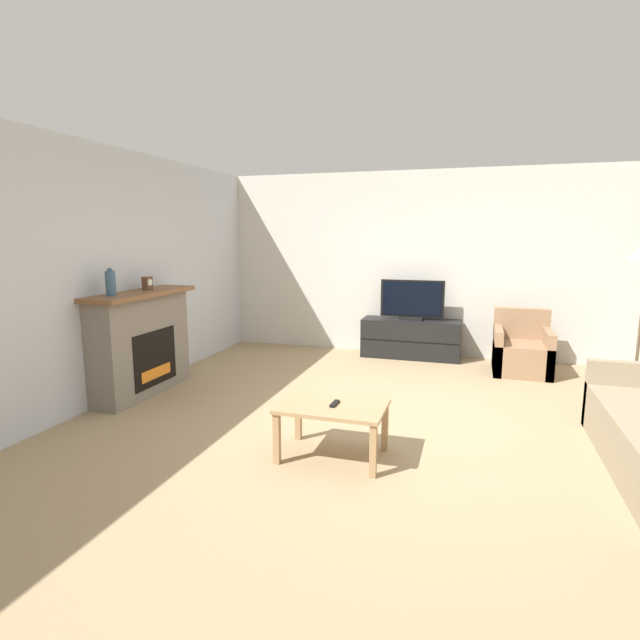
{
  "coord_description": "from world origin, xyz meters",
  "views": [
    {
      "loc": [
        0.77,
        -4.51,
        1.77
      ],
      "look_at": [
        -0.83,
        0.65,
        0.85
      ],
      "focal_mm": 28.0,
      "sensor_mm": 36.0,
      "label": 1
    }
  ],
  "objects_px": {
    "tv": "(412,301)",
    "coffee_table": "(333,412)",
    "tv_stand": "(411,339)",
    "armchair": "(522,352)",
    "mantel_vase_left": "(111,283)",
    "fireplace": "(141,342)",
    "remote": "(335,404)",
    "mantel_clock": "(147,283)"
  },
  "relations": [
    {
      "from": "tv",
      "to": "armchair",
      "type": "distance_m",
      "value": 1.63
    },
    {
      "from": "fireplace",
      "to": "tv_stand",
      "type": "distance_m",
      "value": 3.75
    },
    {
      "from": "tv_stand",
      "to": "mantel_clock",
      "type": "bearing_deg",
      "value": -137.39
    },
    {
      "from": "coffee_table",
      "to": "fireplace",
      "type": "bearing_deg",
      "value": 159.19
    },
    {
      "from": "mantel_clock",
      "to": "mantel_vase_left",
      "type": "bearing_deg",
      "value": -90.07
    },
    {
      "from": "mantel_vase_left",
      "to": "tv",
      "type": "distance_m",
      "value": 4.07
    },
    {
      "from": "mantel_vase_left",
      "to": "armchair",
      "type": "distance_m",
      "value": 5.03
    },
    {
      "from": "mantel_clock",
      "to": "tv",
      "type": "height_order",
      "value": "mantel_clock"
    },
    {
      "from": "fireplace",
      "to": "remote",
      "type": "xyz_separation_m",
      "value": [
        2.51,
        -0.95,
        -0.14
      ]
    },
    {
      "from": "remote",
      "to": "mantel_clock",
      "type": "bearing_deg",
      "value": 158.48
    },
    {
      "from": "armchair",
      "to": "fireplace",
      "type": "bearing_deg",
      "value": -151.99
    },
    {
      "from": "armchair",
      "to": "remote",
      "type": "relative_size",
      "value": 5.34
    },
    {
      "from": "mantel_vase_left",
      "to": "tv",
      "type": "xyz_separation_m",
      "value": [
        2.66,
        3.04,
        -0.47
      ]
    },
    {
      "from": "mantel_vase_left",
      "to": "mantel_clock",
      "type": "xyz_separation_m",
      "value": [
        0.0,
        0.59,
        -0.06
      ]
    },
    {
      "from": "fireplace",
      "to": "mantel_clock",
      "type": "relative_size",
      "value": 9.84
    },
    {
      "from": "mantel_clock",
      "to": "coffee_table",
      "type": "xyz_separation_m",
      "value": [
        2.48,
        -1.1,
        -0.86
      ]
    },
    {
      "from": "fireplace",
      "to": "mantel_clock",
      "type": "xyz_separation_m",
      "value": [
        0.02,
        0.15,
        0.65
      ]
    },
    {
      "from": "tv_stand",
      "to": "coffee_table",
      "type": "xyz_separation_m",
      "value": [
        -0.18,
        -3.55,
        0.1
      ]
    },
    {
      "from": "remote",
      "to": "armchair",
      "type": "bearing_deg",
      "value": 64.84
    },
    {
      "from": "tv",
      "to": "remote",
      "type": "bearing_deg",
      "value": -92.68
    },
    {
      "from": "remote",
      "to": "mantel_vase_left",
      "type": "bearing_deg",
      "value": 170.72
    },
    {
      "from": "mantel_vase_left",
      "to": "armchair",
      "type": "xyz_separation_m",
      "value": [
        4.14,
        2.66,
        -1.03
      ]
    },
    {
      "from": "tv",
      "to": "armchair",
      "type": "xyz_separation_m",
      "value": [
        1.48,
        -0.38,
        -0.56
      ]
    },
    {
      "from": "mantel_clock",
      "to": "tv_stand",
      "type": "height_order",
      "value": "mantel_clock"
    },
    {
      "from": "tv",
      "to": "coffee_table",
      "type": "bearing_deg",
      "value": -92.98
    },
    {
      "from": "tv_stand",
      "to": "armchair",
      "type": "height_order",
      "value": "armchair"
    },
    {
      "from": "mantel_clock",
      "to": "remote",
      "type": "xyz_separation_m",
      "value": [
        2.5,
        -1.1,
        -0.79
      ]
    },
    {
      "from": "tv_stand",
      "to": "remote",
      "type": "height_order",
      "value": "tv_stand"
    },
    {
      "from": "remote",
      "to": "coffee_table",
      "type": "bearing_deg",
      "value": 165.31
    },
    {
      "from": "mantel_vase_left",
      "to": "mantel_clock",
      "type": "relative_size",
      "value": 1.91
    },
    {
      "from": "tv_stand",
      "to": "armchair",
      "type": "relative_size",
      "value": 1.75
    },
    {
      "from": "mantel_vase_left",
      "to": "coffee_table",
      "type": "xyz_separation_m",
      "value": [
        2.48,
        -0.51,
        -0.92
      ]
    },
    {
      "from": "tv_stand",
      "to": "armchair",
      "type": "xyz_separation_m",
      "value": [
        1.48,
        -0.38,
        -0.01
      ]
    },
    {
      "from": "armchair",
      "to": "tv",
      "type": "bearing_deg",
      "value": 165.53
    },
    {
      "from": "fireplace",
      "to": "tv_stand",
      "type": "relative_size",
      "value": 1.05
    },
    {
      "from": "mantel_clock",
      "to": "tv_stand",
      "type": "bearing_deg",
      "value": 42.61
    },
    {
      "from": "tv_stand",
      "to": "tv",
      "type": "xyz_separation_m",
      "value": [
        0.0,
        -0.0,
        0.55
      ]
    },
    {
      "from": "armchair",
      "to": "remote",
      "type": "xyz_separation_m",
      "value": [
        -1.65,
        -3.17,
        0.18
      ]
    },
    {
      "from": "coffee_table",
      "to": "mantel_clock",
      "type": "bearing_deg",
      "value": 156.14
    },
    {
      "from": "fireplace",
      "to": "tv",
      "type": "distance_m",
      "value": 3.74
    },
    {
      "from": "fireplace",
      "to": "mantel_vase_left",
      "type": "relative_size",
      "value": 5.15
    },
    {
      "from": "mantel_clock",
      "to": "armchair",
      "type": "xyz_separation_m",
      "value": [
        4.14,
        2.07,
        -0.97
      ]
    }
  ]
}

